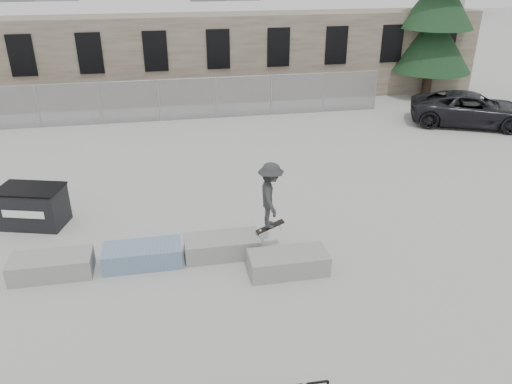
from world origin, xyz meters
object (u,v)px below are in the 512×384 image
Objects in this scene: planter_center_right at (222,245)px; planter_offset at (288,262)px; planter_far_left at (52,265)px; planter_center_left at (143,254)px; dumpster at (33,206)px; spruce_tree at (439,6)px; skateboarder at (271,196)px; suv at (471,109)px.

planter_offset is at bearing -35.37° from planter_center_right.
planter_far_left is 1.00× the size of planter_center_left.
spruce_tree reaches higher than dumpster.
skateboarder is at bearing 1.32° from planter_center_right.
planter_offset is 0.96× the size of dumpster.
suv is (11.40, 10.23, 0.47)m from planter_offset.
spruce_tree is 2.09× the size of suv.
spruce_tree is (12.12, 15.82, 4.56)m from planter_offset.
dumpster is (-6.85, 3.80, 0.32)m from planter_offset.
dumpster is at bearing 152.99° from planter_center_right.
dumpster reaches higher than planter_center_right.
spruce_tree is (18.01, 14.86, 4.56)m from planter_far_left.
skateboarder is at bearing -5.81° from dumpster.
spruce_tree is (18.97, 12.02, 4.24)m from dumpster.
dumpster is 22.86m from spruce_tree.
planter_center_right is at bearing 1.80° from planter_far_left.
planter_center_left is at bearing 97.31° from skateboarder.
planter_center_right is 1.90m from planter_offset.
suv reaches higher than dumpster.
suv is (-0.72, -5.59, -4.09)m from spruce_tree.
spruce_tree reaches higher than planter_center_right.
suv is at bearing 28.18° from planter_far_left.
dumpster is 19.36m from suv.
dumpster reaches higher than planter_center_left.
planter_far_left is 0.17× the size of spruce_tree.
planter_center_left is 1.01× the size of skateboarder.
planter_center_right is (4.34, 0.14, 0.00)m from planter_far_left.
planter_center_left is 4.25m from dumpster.
dumpster is at bearing 133.46° from suv.
planter_offset is (5.89, -0.97, 0.00)m from planter_far_left.
dumpster is at bearing -147.65° from spruce_tree.
planter_center_left is 22.08m from spruce_tree.
spruce_tree is 19.46m from skateboarder.
planter_center_left is 1.00× the size of planter_offset.
planter_offset is (3.64, -1.04, 0.00)m from planter_center_left.
dumpster is 7.21m from skateboarder.
planter_offset is at bearing -9.30° from planter_far_left.
skateboarder is (1.32, 0.03, 1.36)m from planter_center_right.
planter_far_left is 19.63m from suv.
planter_offset is 20.45m from spruce_tree.
planter_center_right is at bearing -132.88° from spruce_tree.
planter_center_left is at bearing -136.84° from spruce_tree.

